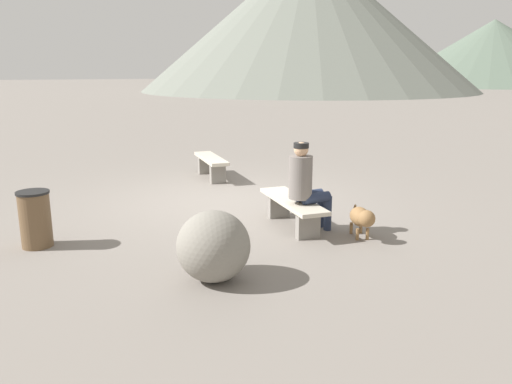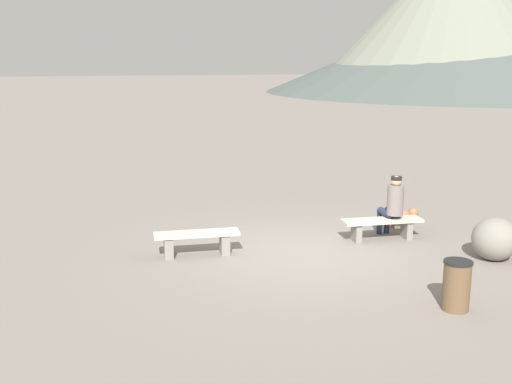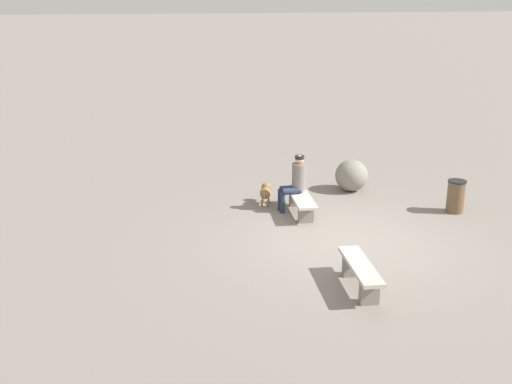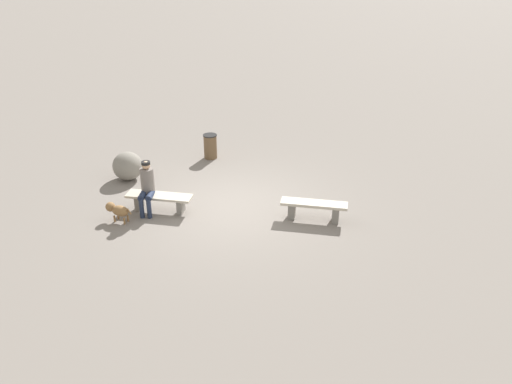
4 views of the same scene
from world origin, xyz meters
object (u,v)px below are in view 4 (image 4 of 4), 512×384
(seated_person, at_px, (147,184))
(dog, at_px, (118,210))
(bench_left, at_px, (314,208))
(trash_bin, at_px, (210,146))
(boulder, at_px, (128,166))
(bench_right, at_px, (159,199))

(seated_person, xyz_separation_m, dog, (0.55, 0.58, -0.43))
(bench_left, relative_size, trash_bin, 2.12)
(boulder, bearing_deg, bench_right, 131.72)
(trash_bin, bearing_deg, boulder, 44.45)
(bench_left, distance_m, bench_right, 3.73)
(seated_person, xyz_separation_m, boulder, (1.19, -1.69, -0.33))
(dog, bearing_deg, bench_right, -126.40)
(bench_right, xyz_separation_m, trash_bin, (-0.44, -3.45, 0.07))
(bench_right, xyz_separation_m, seated_person, (0.25, 0.08, 0.42))
(bench_left, bearing_deg, boulder, -14.22)
(seated_person, bearing_deg, trash_bin, -106.91)
(bench_left, bearing_deg, trash_bin, -43.50)
(seated_person, distance_m, boulder, 2.09)
(dog, distance_m, boulder, 2.36)
(bench_right, distance_m, seated_person, 0.50)
(bench_left, distance_m, dog, 4.60)
(bench_right, bearing_deg, trash_bin, -95.57)
(dog, bearing_deg, trash_bin, -92.65)
(seated_person, bearing_deg, dog, 40.87)
(seated_person, height_order, trash_bin, seated_person)
(bench_left, xyz_separation_m, trash_bin, (3.29, -3.30, 0.06))
(trash_bin, bearing_deg, bench_left, 134.87)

